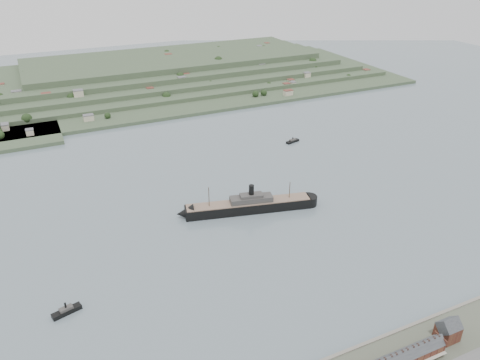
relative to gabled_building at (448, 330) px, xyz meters
name	(u,v)px	position (x,y,z in m)	size (l,w,h in m)	color
ground	(260,209)	(-27.50, 164.00, -8.19)	(1400.00, 1400.00, 0.00)	slate
gabled_building	(448,330)	(0.00, 0.00, 0.00)	(10.40, 10.18, 14.09)	#4D221B
far_peninsula	(156,75)	(0.41, 557.10, 3.69)	(760.00, 309.00, 30.00)	#384F34
steamship	(245,206)	(-39.22, 166.40, -3.17)	(111.86, 37.38, 27.18)	black
tugboat	(67,311)	(-180.88, 107.16, -6.35)	(17.28, 8.59, 7.51)	black
ferry_east	(293,141)	(67.48, 273.26, -6.74)	(16.57, 8.50, 5.99)	black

